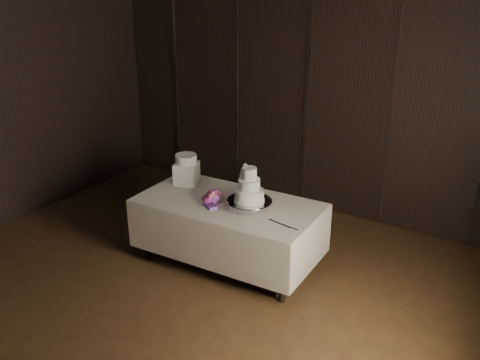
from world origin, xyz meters
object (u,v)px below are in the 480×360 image
(bouquet, at_px, (213,197))
(small_cake, at_px, (186,159))
(cake_stand, at_px, (249,204))
(box_pedestal, at_px, (187,173))
(display_table, at_px, (229,230))
(wedding_cake, at_px, (246,188))

(bouquet, relative_size, small_cake, 1.49)
(cake_stand, xyz_separation_m, box_pedestal, (-0.99, 0.21, 0.08))
(display_table, xyz_separation_m, bouquet, (-0.14, -0.09, 0.40))
(cake_stand, height_order, bouquet, bouquet)
(display_table, height_order, small_cake, small_cake)
(box_pedestal, relative_size, small_cake, 1.03)
(wedding_cake, bearing_deg, box_pedestal, -170.79)
(cake_stand, bearing_deg, wedding_cake, -150.26)
(cake_stand, relative_size, wedding_cake, 1.32)
(wedding_cake, distance_m, bouquet, 0.43)
(wedding_cake, bearing_deg, cake_stand, 51.92)
(display_table, relative_size, cake_stand, 4.19)
(small_cake, bearing_deg, bouquet, -26.26)
(bouquet, height_order, box_pedestal, box_pedestal)
(display_table, xyz_separation_m, small_cake, (-0.71, 0.19, 0.64))
(bouquet, relative_size, box_pedestal, 1.44)
(wedding_cake, height_order, box_pedestal, wedding_cake)
(wedding_cake, distance_m, box_pedestal, 0.99)
(cake_stand, distance_m, wedding_cake, 0.19)
(display_table, relative_size, bouquet, 5.44)
(display_table, bearing_deg, wedding_cake, -9.25)
(wedding_cake, distance_m, small_cake, 0.99)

